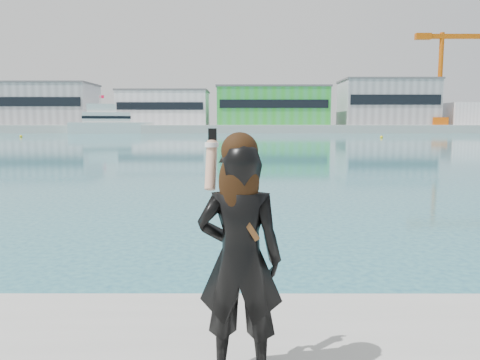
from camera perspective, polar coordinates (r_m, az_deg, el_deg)
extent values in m
cube|color=#9E9E99|center=(133.87, 0.39, 6.32)|extent=(320.00, 40.00, 2.00)
cube|color=gray|center=(142.67, -22.54, 8.45)|extent=(26.00, 16.00, 11.00)
cube|color=black|center=(135.24, -23.88, 8.72)|extent=(24.70, 0.20, 2.42)
cube|color=#59595B|center=(142.98, -22.65, 10.75)|extent=(26.52, 16.32, 0.50)
cube|color=silver|center=(133.62, -9.19, 8.59)|extent=(24.00, 15.00, 9.00)
cube|color=black|center=(126.14, -9.75, 8.88)|extent=(22.80, 0.20, 1.98)
cube|color=#59595B|center=(133.84, -9.23, 10.62)|extent=(24.48, 15.30, 0.50)
cube|color=green|center=(132.22, 3.91, 8.90)|extent=(30.00, 16.00, 10.00)
cube|color=black|center=(124.16, 4.16, 9.25)|extent=(28.50, 0.20, 2.20)
cube|color=#59595B|center=(132.50, 3.93, 11.17)|extent=(30.60, 16.32, 0.50)
cube|color=gray|center=(138.11, 17.45, 8.93)|extent=(25.00, 15.00, 12.00)
cube|color=black|center=(130.90, 18.45, 9.28)|extent=(23.75, 0.20, 2.64)
cube|color=#59595B|center=(138.50, 17.54, 11.51)|extent=(25.50, 15.30, 0.50)
cube|color=silver|center=(144.24, 26.08, 7.25)|extent=(12.00, 10.00, 6.00)
cube|color=#DD5D0D|center=(136.46, 22.97, 6.62)|extent=(4.00, 4.00, 2.00)
cylinder|color=#DD5D0D|center=(137.02, 23.21, 11.64)|extent=(1.20, 1.20, 22.00)
cube|color=#DD5D0D|center=(140.68, 25.75, 15.49)|extent=(20.00, 1.20, 1.20)
cube|color=#DD5D0D|center=(136.45, 21.41, 15.98)|extent=(4.00, 1.60, 1.60)
cylinder|color=silver|center=(130.34, -16.72, 8.21)|extent=(0.16, 0.16, 8.00)
cube|color=red|center=(130.30, -16.51, 9.71)|extent=(1.20, 0.04, 0.80)
cylinder|color=silver|center=(126.96, 10.50, 8.42)|extent=(0.16, 0.16, 8.00)
cube|color=red|center=(127.20, 10.81, 9.95)|extent=(1.20, 0.04, 0.80)
cube|color=white|center=(118.64, -15.42, 6.14)|extent=(20.61, 11.42, 2.65)
cube|color=white|center=(118.59, -16.00, 7.35)|extent=(11.94, 7.84, 2.43)
cube|color=white|center=(118.60, -16.58, 8.39)|extent=(7.46, 5.63, 1.99)
cube|color=black|center=(118.59, -16.00, 7.35)|extent=(12.18, 8.01, 0.66)
cylinder|color=silver|center=(118.68, -16.61, 9.41)|extent=(0.18, 0.18, 2.21)
sphere|color=yellow|center=(84.14, 16.86, 4.93)|extent=(0.50, 0.50, 0.50)
sphere|color=yellow|center=(92.96, -25.14, 4.74)|extent=(0.50, 0.50, 0.50)
imported|color=black|center=(3.41, -0.01, -9.78)|extent=(0.65, 0.46, 1.70)
sphere|color=black|center=(3.25, -0.05, 3.58)|extent=(0.26, 0.26, 0.26)
ellipsoid|color=black|center=(3.22, -0.13, -0.28)|extent=(0.28, 0.15, 0.45)
cylinder|color=tan|center=(3.41, -3.55, 1.82)|extent=(0.10, 0.20, 0.37)
cylinder|color=white|center=(3.44, -3.47, 4.32)|extent=(0.10, 0.10, 0.03)
cube|color=black|center=(3.47, -3.38, 5.28)|extent=(0.06, 0.02, 0.12)
cube|color=#4C2D14|center=(3.25, 0.38, -4.48)|extent=(0.24, 0.04, 0.35)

